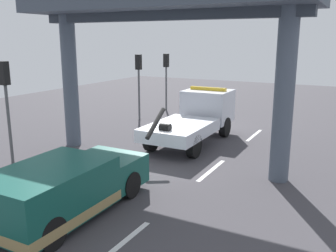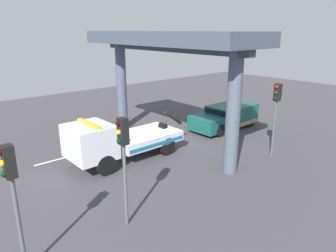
{
  "view_description": "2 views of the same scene",
  "coord_description": "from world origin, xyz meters",
  "px_view_note": "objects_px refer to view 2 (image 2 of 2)",
  "views": [
    {
      "loc": [
        -12.6,
        -7.17,
        4.9
      ],
      "look_at": [
        -0.88,
        -0.89,
        1.77
      ],
      "focal_mm": 39.73,
      "sensor_mm": 36.0,
      "label": 1
    },
    {
      "loc": [
        11.78,
        13.41,
        6.72
      ],
      "look_at": [
        0.66,
        0.62,
        1.49
      ],
      "focal_mm": 33.45,
      "sensor_mm": 36.0,
      "label": 2
    }
  ],
  "objects_px": {
    "traffic_light_far": "(123,149)",
    "traffic_light_mid": "(11,183)",
    "tow_truck_white": "(115,140)",
    "towed_van_green": "(226,117)",
    "traffic_light_near": "(276,104)"
  },
  "relations": [
    {
      "from": "traffic_light_far",
      "to": "traffic_light_mid",
      "type": "height_order",
      "value": "traffic_light_far"
    },
    {
      "from": "tow_truck_white",
      "to": "traffic_light_far",
      "type": "distance_m",
      "value": 5.99
    },
    {
      "from": "tow_truck_white",
      "to": "traffic_light_near",
      "type": "relative_size",
      "value": 1.79
    },
    {
      "from": "traffic_light_mid",
      "to": "tow_truck_white",
      "type": "bearing_deg",
      "value": -140.74
    },
    {
      "from": "towed_van_green",
      "to": "traffic_light_mid",
      "type": "xyz_separation_m",
      "value": [
        15.4,
        5.08,
        2.08
      ]
    },
    {
      "from": "tow_truck_white",
      "to": "towed_van_green",
      "type": "relative_size",
      "value": 1.39
    },
    {
      "from": "tow_truck_white",
      "to": "traffic_light_near",
      "type": "bearing_deg",
      "value": 143.28
    },
    {
      "from": "tow_truck_white",
      "to": "towed_van_green",
      "type": "bearing_deg",
      "value": -179.95
    },
    {
      "from": "towed_van_green",
      "to": "traffic_light_far",
      "type": "relative_size",
      "value": 1.31
    },
    {
      "from": "tow_truck_white",
      "to": "towed_van_green",
      "type": "xyz_separation_m",
      "value": [
        -9.2,
        -0.01,
        -0.42
      ]
    },
    {
      "from": "tow_truck_white",
      "to": "traffic_light_mid",
      "type": "distance_m",
      "value": 8.18
    },
    {
      "from": "traffic_light_near",
      "to": "traffic_light_far",
      "type": "height_order",
      "value": "traffic_light_near"
    },
    {
      "from": "towed_van_green",
      "to": "traffic_light_near",
      "type": "relative_size",
      "value": 1.28
    },
    {
      "from": "towed_van_green",
      "to": "tow_truck_white",
      "type": "bearing_deg",
      "value": 0.05
    },
    {
      "from": "tow_truck_white",
      "to": "traffic_light_mid",
      "type": "relative_size",
      "value": 1.86
    }
  ]
}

